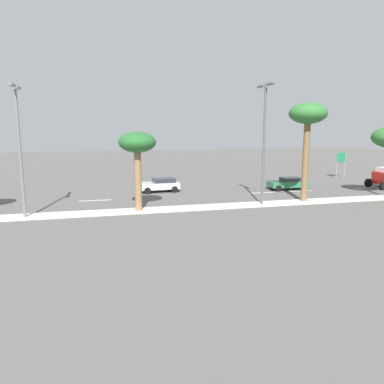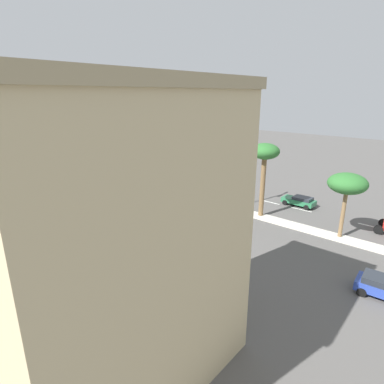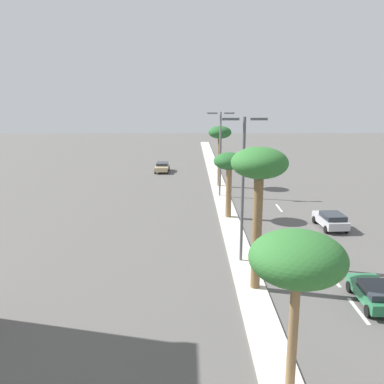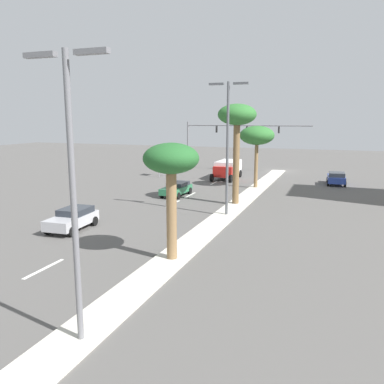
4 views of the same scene
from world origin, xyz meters
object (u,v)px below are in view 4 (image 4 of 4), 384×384
at_px(sedan_silver_inboard, 73,218).
at_px(sedan_blue_far, 336,178).
at_px(palm_tree_center, 257,136).
at_px(palm_tree_front, 171,164).
at_px(palm_tree_mid, 237,120).
at_px(sedan_green_right, 177,188).
at_px(street_lamp_front, 228,138).
at_px(box_truck, 227,169).
at_px(traffic_signal_gantry, 219,138).
at_px(directional_road_sign, 161,158).
at_px(street_lamp_trailing, 72,176).

height_order(sedan_silver_inboard, sedan_blue_far, sedan_blue_far).
bearing_deg(palm_tree_center, sedan_silver_inboard, 67.80).
height_order(palm_tree_front, sedan_silver_inboard, palm_tree_front).
height_order(palm_tree_mid, sedan_green_right, palm_tree_mid).
bearing_deg(street_lamp_front, sedan_silver_inboard, 40.08).
bearing_deg(palm_tree_mid, box_truck, -71.85).
distance_m(traffic_signal_gantry, palm_tree_front, 37.08).
bearing_deg(street_lamp_front, palm_tree_mid, -85.14).
relative_size(directional_road_sign, sedan_silver_inboard, 0.81).
bearing_deg(directional_road_sign, street_lamp_front, 127.74).
bearing_deg(palm_tree_front, sedan_silver_inboard, -19.93).
xyz_separation_m(palm_tree_center, sedan_blue_far, (-7.96, -5.32, -4.70)).
relative_size(traffic_signal_gantry, sedan_blue_far, 4.47).
bearing_deg(street_lamp_trailing, sedan_green_right, -74.57).
xyz_separation_m(street_lamp_front, sedan_green_right, (6.61, -6.06, -5.13)).
bearing_deg(street_lamp_front, sedan_green_right, -42.53).
bearing_deg(directional_road_sign, box_truck, -173.92).
relative_size(street_lamp_front, box_truck, 1.68).
height_order(directional_road_sign, sedan_blue_far, directional_road_sign).
bearing_deg(sedan_blue_far, sedan_green_right, 40.38).
bearing_deg(palm_tree_front, traffic_signal_gantry, -77.15).
distance_m(palm_tree_center, palm_tree_front, 23.08).
relative_size(sedan_green_right, box_truck, 0.70).
distance_m(palm_tree_front, sedan_blue_far, 29.71).
relative_size(sedan_blue_far, box_truck, 0.68).
bearing_deg(street_lamp_trailing, sedan_blue_far, -101.55).
relative_size(street_lamp_front, sedan_green_right, 2.41).
bearing_deg(palm_tree_mid, street_lamp_front, 94.86).
distance_m(traffic_signal_gantry, palm_tree_mid, 23.36).
relative_size(palm_tree_center, box_truck, 1.10).
relative_size(traffic_signal_gantry, directional_road_sign, 5.41).
relative_size(palm_tree_mid, sedan_green_right, 2.06).
distance_m(palm_tree_center, box_truck, 8.17).
distance_m(palm_tree_front, box_truck, 29.04).
distance_m(traffic_signal_gantry, street_lamp_front, 27.22).
height_order(palm_tree_center, street_lamp_trailing, street_lamp_trailing).
relative_size(sedan_green_right, sedan_blue_far, 1.03).
xyz_separation_m(street_lamp_front, box_truck, (4.94, -18.11, -4.60)).
xyz_separation_m(palm_tree_center, palm_tree_front, (-0.30, 23.07, -0.43)).
distance_m(street_lamp_trailing, sedan_silver_inboard, 14.91).
relative_size(palm_tree_center, sedan_silver_inboard, 1.59).
distance_m(palm_tree_mid, street_lamp_trailing, 22.51).
relative_size(palm_tree_center, palm_tree_front, 1.07).
distance_m(street_lamp_front, sedan_silver_inboard, 12.26).
bearing_deg(street_lamp_trailing, palm_tree_mid, -88.78).
height_order(traffic_signal_gantry, palm_tree_front, traffic_signal_gantry).
xyz_separation_m(directional_road_sign, box_truck, (-8.39, -0.89, -1.08)).
bearing_deg(palm_tree_front, directional_road_sign, -64.25).
height_order(palm_tree_center, sedan_blue_far, palm_tree_center).
height_order(palm_tree_mid, street_lamp_trailing, street_lamp_trailing).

